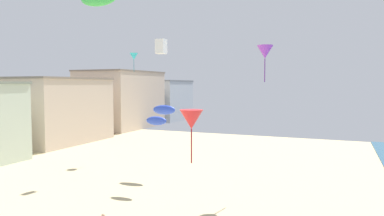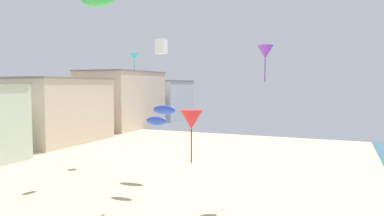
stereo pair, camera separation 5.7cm
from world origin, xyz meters
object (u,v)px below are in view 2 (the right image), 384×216
at_px(kite_blue_parafoil_2, 164,110).
at_px(kite_red_delta, 191,120).
at_px(kite_blue_parafoil, 156,121).
at_px(kite_purple_delta, 265,52).
at_px(kite_cyan_delta, 134,56).
at_px(kite_white_box_3, 161,46).

height_order(kite_blue_parafoil_2, kite_red_delta, kite_red_delta).
bearing_deg(kite_blue_parafoil, kite_purple_delta, 22.78).
height_order(kite_cyan_delta, kite_red_delta, kite_cyan_delta).
distance_m(kite_blue_parafoil, kite_purple_delta, 11.68).
height_order(kite_purple_delta, kite_blue_parafoil_2, kite_purple_delta).
bearing_deg(kite_purple_delta, kite_white_box_3, -150.44).
height_order(kite_blue_parafoil, kite_purple_delta, kite_purple_delta).
bearing_deg(kite_blue_parafoil_2, kite_blue_parafoil, -71.55).
bearing_deg(kite_white_box_3, kite_red_delta, -51.85).
bearing_deg(kite_blue_parafoil, kite_white_box_3, -39.60).
bearing_deg(kite_blue_parafoil_2, kite_white_box_3, -64.98).
relative_size(kite_cyan_delta, kite_purple_delta, 0.74).
bearing_deg(kite_cyan_delta, kite_blue_parafoil, -50.53).
xyz_separation_m(kite_blue_parafoil, kite_red_delta, (7.14, -8.66, 1.18)).
bearing_deg(kite_blue_parafoil_2, kite_purple_delta, -3.32).
xyz_separation_m(kite_blue_parafoil_2, kite_red_delta, (8.62, -13.09, 0.51)).
distance_m(kite_blue_parafoil_2, kite_red_delta, 15.68).
xyz_separation_m(kite_blue_parafoil, kite_purple_delta, (9.10, 3.82, 6.25)).
bearing_deg(kite_white_box_3, kite_purple_delta, 29.56).
relative_size(kite_purple_delta, kite_blue_parafoil_2, 1.30).
bearing_deg(kite_blue_parafoil, kite_red_delta, -50.49).
xyz_separation_m(kite_purple_delta, kite_red_delta, (-1.97, -12.48, -5.07)).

